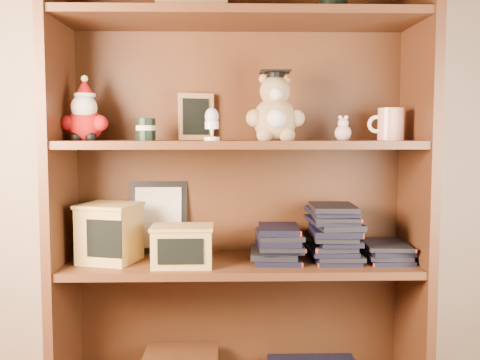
# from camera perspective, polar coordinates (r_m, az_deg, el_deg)

# --- Properties ---
(bookcase) EXTENTS (1.20, 0.35, 1.60)m
(bookcase) POSITION_cam_1_polar(r_m,az_deg,el_deg) (1.89, -0.12, -1.11)
(bookcase) COLOR #512C17
(bookcase) RESTS_ON ground
(shelf_lower) EXTENTS (1.14, 0.33, 0.02)m
(shelf_lower) POSITION_cam_1_polar(r_m,az_deg,el_deg) (1.88, 0.00, -8.59)
(shelf_lower) COLOR #512C17
(shelf_lower) RESTS_ON ground
(shelf_upper) EXTENTS (1.14, 0.33, 0.02)m
(shelf_upper) POSITION_cam_1_polar(r_m,az_deg,el_deg) (1.83, 0.00, 3.66)
(shelf_upper) COLOR #512C17
(shelf_upper) RESTS_ON ground
(santa_plush) EXTENTS (0.15, 0.11, 0.22)m
(santa_plush) POSITION_cam_1_polar(r_m,az_deg,el_deg) (1.88, -15.48, 6.28)
(santa_plush) COLOR #A50F0F
(santa_plush) RESTS_ON shelf_upper
(teachers_tin) EXTENTS (0.06, 0.06, 0.07)m
(teachers_tin) POSITION_cam_1_polar(r_m,az_deg,el_deg) (1.85, -9.54, 5.12)
(teachers_tin) COLOR black
(teachers_tin) RESTS_ON shelf_upper
(chalkboard_plaque) EXTENTS (0.12, 0.09, 0.16)m
(chalkboard_plaque) POSITION_cam_1_polar(r_m,az_deg,el_deg) (1.95, -4.49, 6.35)
(chalkboard_plaque) COLOR #9E7547
(chalkboard_plaque) RESTS_ON shelf_upper
(egg_cup) EXTENTS (0.05, 0.05, 0.10)m
(egg_cup) POSITION_cam_1_polar(r_m,az_deg,el_deg) (1.76, -2.89, 5.81)
(egg_cup) COLOR white
(egg_cup) RESTS_ON shelf_upper
(grad_teddy_bear) EXTENTS (0.19, 0.16, 0.23)m
(grad_teddy_bear) POSITION_cam_1_polar(r_m,az_deg,el_deg) (1.83, 3.58, 6.79)
(grad_teddy_bear) COLOR tan
(grad_teddy_bear) RESTS_ON shelf_upper
(pink_figurine) EXTENTS (0.05, 0.05, 0.08)m
(pink_figurine) POSITION_cam_1_polar(r_m,az_deg,el_deg) (1.87, 10.42, 4.96)
(pink_figurine) COLOR beige
(pink_figurine) RESTS_ON shelf_upper
(teacher_mug) EXTENTS (0.12, 0.08, 0.11)m
(teacher_mug) POSITION_cam_1_polar(r_m,az_deg,el_deg) (1.91, 14.99, 5.50)
(teacher_mug) COLOR silver
(teacher_mug) RESTS_ON shelf_upper
(certificate_frame) EXTENTS (0.20, 0.05, 0.25)m
(certificate_frame) POSITION_cam_1_polar(r_m,az_deg,el_deg) (2.01, -8.28, -3.76)
(certificate_frame) COLOR black
(certificate_frame) RESTS_ON shelf_lower
(treats_box) EXTENTS (0.22, 0.22, 0.19)m
(treats_box) POSITION_cam_1_polar(r_m,az_deg,el_deg) (1.90, -13.10, -5.21)
(treats_box) COLOR tan
(treats_box) RESTS_ON shelf_lower
(pencils_box) EXTENTS (0.20, 0.14, 0.13)m
(pencils_box) POSITION_cam_1_polar(r_m,az_deg,el_deg) (1.81, -5.89, -6.64)
(pencils_box) COLOR tan
(pencils_box) RESTS_ON shelf_lower
(book_stack_left) EXTENTS (0.14, 0.20, 0.11)m
(book_stack_left) POSITION_cam_1_polar(r_m,az_deg,el_deg) (1.88, 3.79, -6.52)
(book_stack_left) COLOR black
(book_stack_left) RESTS_ON shelf_lower
(book_stack_mid) EXTENTS (0.14, 0.20, 0.19)m
(book_stack_mid) POSITION_cam_1_polar(r_m,az_deg,el_deg) (1.90, 9.50, -5.23)
(book_stack_mid) COLOR black
(book_stack_mid) RESTS_ON shelf_lower
(book_stack_right) EXTENTS (0.14, 0.20, 0.06)m
(book_stack_right) POSITION_cam_1_polar(r_m,az_deg,el_deg) (1.95, 14.83, -6.95)
(book_stack_right) COLOR black
(book_stack_right) RESTS_ON shelf_lower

